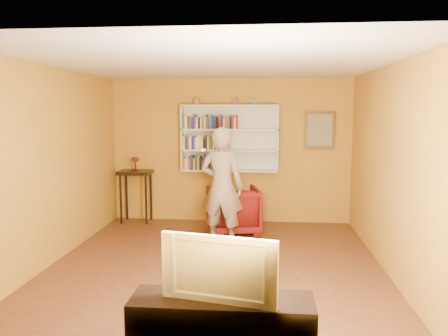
{
  "coord_description": "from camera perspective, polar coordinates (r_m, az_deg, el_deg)",
  "views": [
    {
      "loc": [
        0.65,
        -5.7,
        2.09
      ],
      "look_at": [
        0.05,
        0.75,
        1.25
      ],
      "focal_mm": 35.0,
      "sensor_mm": 36.0,
      "label": 1
    }
  ],
  "objects": [
    {
      "name": "ornament_centre",
      "position": [
        8.07,
        1.49,
        8.7
      ],
      "size": [
        0.09,
        0.09,
        0.12
      ],
      "primitive_type": "cube",
      "color": "maroon",
      "rests_on": "bookshelf"
    },
    {
      "name": "ornament_right",
      "position": [
        8.05,
        4.03,
        8.61
      ],
      "size": [
        0.07,
        0.07,
        0.1
      ],
      "primitive_type": "cube",
      "color": "#436170",
      "rests_on": "bookshelf"
    },
    {
      "name": "armchair",
      "position": [
        7.55,
        1.19,
        -5.52
      ],
      "size": [
        1.03,
        1.05,
        0.8
      ],
      "primitive_type": "imported",
      "rotation": [
        0.0,
        0.0,
        3.36
      ],
      "color": "#4B0508",
      "rests_on": "ground"
    },
    {
      "name": "person",
      "position": [
        6.76,
        -0.29,
        -2.48
      ],
      "size": [
        0.75,
        0.57,
        1.86
      ],
      "primitive_type": "imported",
      "rotation": [
        0.0,
        0.0,
        2.95
      ],
      "color": "#7C6A5B",
      "rests_on": "ground"
    },
    {
      "name": "ruby_lustre",
      "position": [
        8.36,
        -11.53,
        0.94
      ],
      "size": [
        0.16,
        0.16,
        0.26
      ],
      "color": "maroon",
      "rests_on": "console_table"
    },
    {
      "name": "console_table",
      "position": [
        8.4,
        -11.46,
        -1.49
      ],
      "size": [
        0.6,
        0.46,
        0.99
      ],
      "color": "black",
      "rests_on": "ground"
    },
    {
      "name": "room_shell",
      "position": [
        5.83,
        -1.15,
        -3.23
      ],
      "size": [
        5.3,
        5.8,
        2.88
      ],
      "color": "#4E2B19",
      "rests_on": "ground"
    },
    {
      "name": "bookshelf",
      "position": [
        8.15,
        0.77,
        3.9
      ],
      "size": [
        1.8,
        0.29,
        1.23
      ],
      "color": "silver",
      "rests_on": "room_shell"
    },
    {
      "name": "books_row_middle",
      "position": [
        8.1,
        -2.56,
        3.32
      ],
      "size": [
        0.8,
        0.19,
        0.27
      ],
      "color": "yellow",
      "rests_on": "bookshelf"
    },
    {
      "name": "framed_painting",
      "position": [
        8.22,
        12.38,
        4.85
      ],
      "size": [
        0.55,
        0.05,
        0.7
      ],
      "color": "brown",
      "rests_on": "room_shell"
    },
    {
      "name": "game_remote",
      "position": [
        6.36,
        -2.71,
        2.41
      ],
      "size": [
        0.04,
        0.15,
        0.04
      ],
      "primitive_type": "cube",
      "color": "white",
      "rests_on": "person"
    },
    {
      "name": "ornament_left",
      "position": [
        8.15,
        -3.59,
        8.67
      ],
      "size": [
        0.09,
        0.09,
        0.12
      ],
      "primitive_type": "cube",
      "color": "#9D572D",
      "rests_on": "bookshelf"
    },
    {
      "name": "books_row_lower",
      "position": [
        8.13,
        -2.59,
        0.61
      ],
      "size": [
        0.79,
        0.19,
        0.27
      ],
      "color": "#934C1A",
      "rests_on": "bookshelf"
    },
    {
      "name": "television",
      "position": [
        3.68,
        -0.27,
        -12.65
      ],
      "size": [
        0.98,
        0.33,
        0.56
      ],
      "primitive_type": "imported",
      "rotation": [
        0.0,
        0.0,
        -0.21
      ],
      "color": "black",
      "rests_on": "tv_cabinet"
    },
    {
      "name": "books_row_upper",
      "position": [
        8.06,
        -1.73,
        5.96
      ],
      "size": [
        1.01,
        0.19,
        0.27
      ],
      "color": "#226580",
      "rests_on": "bookshelf"
    },
    {
      "name": "tv_cabinet",
      "position": [
        3.91,
        -0.26,
        -20.29
      ],
      "size": [
        1.53,
        0.46,
        0.55
      ],
      "primitive_type": "cube",
      "color": "black",
      "rests_on": "ground"
    }
  ]
}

